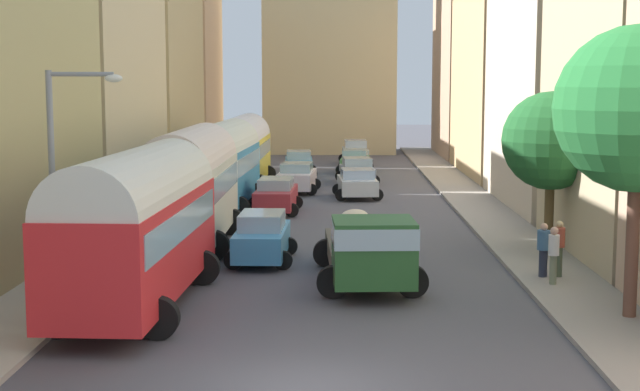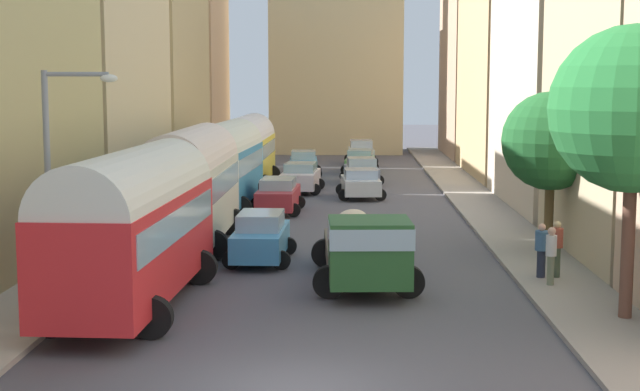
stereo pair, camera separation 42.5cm
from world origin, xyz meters
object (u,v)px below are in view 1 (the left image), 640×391
at_px(car_3, 355,152).
at_px(pedestrian_0, 559,247).
at_px(parked_bus_3, 242,148).
at_px(pedestrian_2, 554,253).
at_px(parked_bus_0, 137,221).
at_px(car_2, 355,161).
at_px(car_1, 357,170).
at_px(parked_bus_2, 222,162).
at_px(car_7, 299,163).
at_px(car_0, 357,183).
at_px(streetlamp_near, 63,169).
at_px(cargo_truck_0, 369,247).
at_px(pedestrian_1, 544,248).
at_px(car_5, 276,195).
at_px(parked_bus_1, 191,181).
at_px(car_4, 262,237).
at_px(car_6, 297,177).

distance_m(car_3, pedestrian_0, 38.34).
xyz_separation_m(parked_bus_3, pedestrian_2, (11.43, -24.56, -1.13)).
bearing_deg(parked_bus_0, car_2, 79.79).
bearing_deg(car_1, pedestrian_2, -79.33).
height_order(parked_bus_2, car_7, parked_bus_2).
xyz_separation_m(car_0, streetlamp_near, (-7.87, -23.61, 3.00)).
height_order(parked_bus_2, parked_bus_3, parked_bus_2).
bearing_deg(cargo_truck_0, car_3, 89.47).
bearing_deg(pedestrian_1, car_7, 106.04).
distance_m(pedestrian_0, streetlamp_near, 14.40).
relative_size(car_5, car_7, 1.02).
bearing_deg(car_1, pedestrian_1, -79.07).
bearing_deg(car_7, car_2, 32.83).
bearing_deg(parked_bus_1, car_5, 73.76).
relative_size(parked_bus_0, parked_bus_2, 1.13).
xyz_separation_m(parked_bus_2, car_3, (6.50, 23.45, -1.40)).
distance_m(parked_bus_1, cargo_truck_0, 8.99).
distance_m(parked_bus_3, car_4, 20.98).
relative_size(parked_bus_0, car_6, 2.23).
xyz_separation_m(car_6, pedestrian_2, (8.34, -22.60, 0.25)).
xyz_separation_m(car_1, streetlamp_near, (-8.00, -30.18, 3.00)).
relative_size(car_6, streetlamp_near, 0.67).
relative_size(cargo_truck_0, pedestrian_2, 4.00).
bearing_deg(parked_bus_3, car_1, 19.81).
height_order(car_1, pedestrian_0, pedestrian_0).
bearing_deg(pedestrian_1, car_3, 97.29).
relative_size(parked_bus_2, car_4, 2.05).
xyz_separation_m(car_5, pedestrian_0, (9.36, -14.01, 0.25)).
height_order(parked_bus_1, car_2, parked_bus_1).
bearing_deg(parked_bus_3, streetlamp_near, -93.34).
bearing_deg(pedestrian_1, streetlamp_near, -161.58).
xyz_separation_m(parked_bus_2, car_7, (2.85, 15.06, -1.44)).
distance_m(car_3, car_5, 24.30).
height_order(car_3, car_6, car_3).
relative_size(parked_bus_2, cargo_truck_0, 1.15).
distance_m(car_0, car_2, 12.60).
xyz_separation_m(car_1, pedestrian_0, (5.46, -25.82, 0.29)).
height_order(parked_bus_2, car_2, parked_bus_2).
distance_m(parked_bus_3, pedestrian_1, 26.18).
bearing_deg(pedestrian_1, pedestrian_0, 4.14).
distance_m(parked_bus_2, streetlamp_near, 19.01).
distance_m(car_7, pedestrian_1, 30.82).
distance_m(pedestrian_1, pedestrian_2, 1.01).
relative_size(parked_bus_0, car_2, 2.28).
xyz_separation_m(car_3, car_5, (-4.03, -23.96, -0.04)).
relative_size(car_3, car_7, 0.97).
bearing_deg(car_1, cargo_truck_0, -90.49).
bearing_deg(streetlamp_near, car_1, 75.16).
bearing_deg(car_3, cargo_truck_0, -90.53).
distance_m(parked_bus_1, car_2, 27.13).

